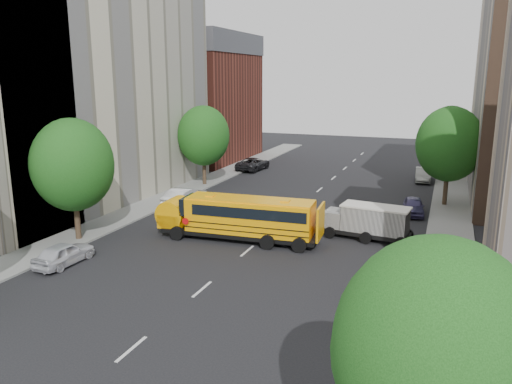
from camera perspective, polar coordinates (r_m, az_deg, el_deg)
The scene contains 19 objects.
ground at distance 32.32m, azimuth 0.33°, elevation -5.64°, with size 120.00×120.00×0.00m, color black.
sidewalk_left at distance 41.67m, azimuth -12.11°, elevation -1.54°, with size 3.00×80.00×0.12m, color slate.
sidewalk_right at distance 35.17m, azimuth 21.28°, elevation -4.90°, with size 3.00×80.00×0.12m, color slate.
lane_markings at distance 41.43m, azimuth 5.25°, elevation -1.46°, with size 0.15×64.00×0.01m, color silver.
building_left_cream at distance 45.07m, azimuth -19.11°, elevation 11.91°, with size 10.00×26.00×20.00m, color beige.
building_left_redbrick at distance 63.66m, azimuth -5.95°, elevation 9.54°, with size 10.00×15.00×13.00m, color maroon.
street_tree_1 at distance 33.37m, azimuth -20.22°, elevation 2.92°, with size 5.12×5.12×7.90m.
street_tree_2 at distance 48.22m, azimuth -6.02°, elevation 6.41°, with size 4.99×4.99×7.71m.
street_tree_3 at distance 12.16m, azimuth 19.87°, elevation -16.95°, with size 4.61×4.61×7.11m.
street_tree_4 at distance 42.94m, azimuth 21.24°, elevation 5.11°, with size 5.25×5.25×8.10m.
street_tree_5 at distance 54.91m, azimuth 21.30°, elevation 6.28°, with size 4.86×4.86×7.51m.
school_bus at distance 32.16m, azimuth -2.04°, elevation -2.76°, with size 10.31×3.11×2.87m.
safari_truck at distance 33.20m, azimuth 12.71°, elevation -3.28°, with size 5.52×2.57×2.28m.
parked_car_0 at distance 30.27m, azimuth -21.10°, elevation -6.58°, with size 1.53×3.81×1.30m, color silver.
parked_car_1 at distance 41.04m, azimuth -8.15°, elevation -0.57°, with size 1.65×4.74×1.56m, color silver.
parked_car_2 at distance 56.52m, azimuth -0.34°, elevation 3.25°, with size 2.37×5.15×1.43m, color black.
parked_car_3 at distance 22.92m, azimuth 16.35°, elevation -12.36°, with size 2.06×5.07×1.47m, color maroon.
parked_car_4 at distance 40.17m, azimuth 17.55°, elevation -1.54°, with size 1.55×3.84×1.31m, color #3D3761.
parked_car_5 at distance 53.07m, azimuth 18.55°, elevation 1.89°, with size 1.46×4.17×1.38m, color gray.
Camera 1 is at (10.87, -28.61, 10.39)m, focal length 35.00 mm.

